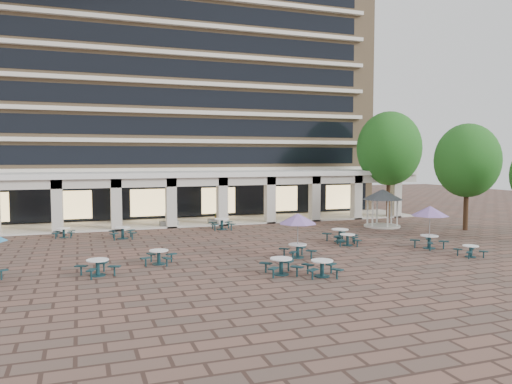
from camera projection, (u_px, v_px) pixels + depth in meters
ground at (245, 254)px, 28.90m from camera, size 120.00×120.00×0.00m
apartment_building at (168, 90)px, 51.97m from camera, size 40.00×15.50×25.20m
retail_arcade at (191, 188)px, 42.61m from camera, size 42.00×6.60×4.40m
picnic_table_1 at (98, 266)px, 23.68m from camera, size 2.13×2.13×0.78m
picnic_table_2 at (322, 267)px, 23.50m from camera, size 2.04×2.04×0.78m
picnic_table_3 at (471, 250)px, 28.12m from camera, size 1.55×1.55×0.65m
picnic_table_5 at (281, 265)px, 23.88m from camera, size 1.88×1.88×0.80m
picnic_table_6 at (298, 220)px, 27.80m from camera, size 2.15×2.15×2.49m
picnic_table_7 at (340, 234)px, 33.22m from camera, size 2.01×2.01×0.85m
picnic_table_8 at (123, 232)px, 34.45m from camera, size 1.82×1.82×0.81m
picnic_table_9 at (159, 256)px, 26.21m from camera, size 2.05×2.05×0.75m
picnic_table_10 at (347, 239)px, 31.79m from camera, size 1.98×1.98×0.73m
picnic_table_11 at (430, 213)px, 30.65m from camera, size 2.26×2.26×2.61m
picnic_table_12 at (64, 232)px, 34.92m from camera, size 1.54×1.54×0.67m
picnic_table_13 at (222, 223)px, 38.74m from camera, size 2.10×2.10×0.87m
gazebo at (382, 199)px, 40.15m from camera, size 3.25×3.25×3.03m
tree_east_a at (467, 161)px, 38.22m from camera, size 4.93×4.93×8.21m
tree_east_c at (389, 148)px, 45.81m from camera, size 5.90×5.90×9.83m
planter_left at (169, 220)px, 40.26m from camera, size 1.50×0.71×1.34m
planter_right at (217, 220)px, 41.61m from camera, size 1.50×0.60×1.14m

